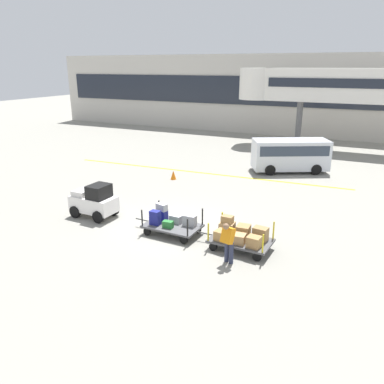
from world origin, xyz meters
name	(u,v)px	position (x,y,z in m)	size (l,w,h in m)	color
ground_plane	(172,227)	(0.00, 0.00, 0.00)	(120.00, 120.00, 0.00)	gray
apron_lead_line	(201,173)	(-2.47, 8.67, 0.00)	(18.69, 0.20, 0.01)	yellow
terminal_building	(297,95)	(0.00, 25.98, 3.89)	(55.69, 2.51, 7.77)	#BCB7AD
jet_bridge	(331,86)	(3.76, 19.99, 5.11)	(16.44, 3.00, 6.47)	silver
baggage_tug	(94,201)	(-3.79, -0.41, 0.75)	(2.15, 1.31, 1.58)	white
baggage_cart_lead	(171,222)	(0.26, -0.53, 0.51)	(3.03, 1.50, 1.13)	#4C4C4F
baggage_cart_middle	(240,236)	(3.32, -0.69, 0.54)	(3.03, 1.50, 1.13)	#4C4C4F
baggage_handler	(228,241)	(3.30, -1.94, 0.87)	(0.50, 0.52, 1.56)	#2D334C
shuttle_van	(290,153)	(2.62, 11.51, 1.23)	(5.13, 3.91, 2.10)	silver
safety_cone_near	(173,175)	(-3.41, 6.56, 0.28)	(0.36, 0.36, 0.55)	orange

